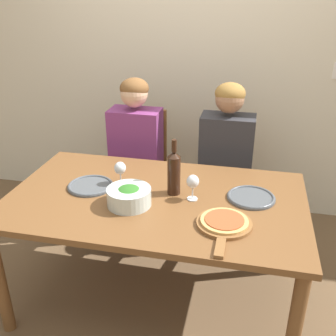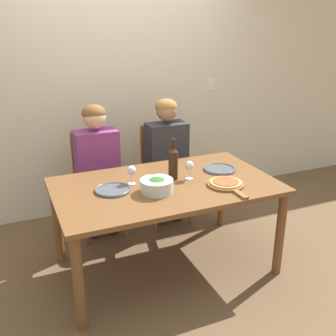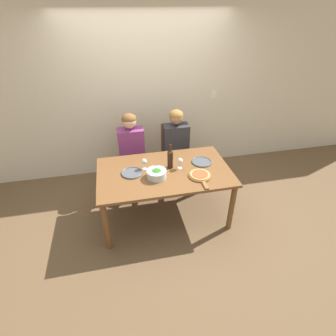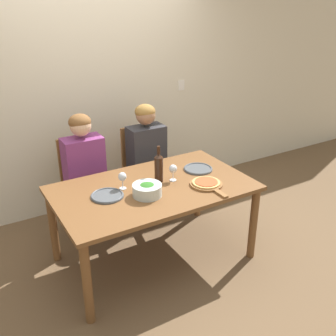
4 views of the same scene
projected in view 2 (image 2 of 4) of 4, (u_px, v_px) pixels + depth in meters
ground_plane at (166, 266)px, 3.27m from camera, size 40.00×40.00×0.00m
back_wall at (114, 81)px, 3.94m from camera, size 10.00×0.06×2.70m
dining_table at (166, 194)px, 3.04m from camera, size 1.69×1.00×0.74m
chair_left at (96, 179)px, 3.70m from camera, size 0.42×0.42×0.96m
chair_right at (163, 169)px, 3.95m from camera, size 0.42×0.42×0.96m
person_woman at (97, 159)px, 3.52m from camera, size 0.47×0.51×1.24m
person_man at (167, 150)px, 3.78m from camera, size 0.47×0.51×1.24m
wine_bottle at (173, 163)px, 3.06m from camera, size 0.08×0.08×0.33m
broccoli_bowl at (157, 186)px, 2.85m from camera, size 0.24×0.24×0.11m
dinner_plate_left at (113, 190)px, 2.88m from camera, size 0.27×0.27×0.02m
dinner_plate_right at (219, 169)px, 3.29m from camera, size 0.27×0.27×0.02m
pizza_on_board at (226, 184)px, 2.97m from camera, size 0.28×0.42×0.04m
wine_glass_left at (131, 171)px, 2.97m from camera, size 0.07×0.07×0.15m
wine_glass_right at (189, 167)px, 3.07m from camera, size 0.07×0.07×0.15m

